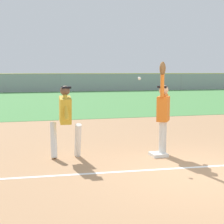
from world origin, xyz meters
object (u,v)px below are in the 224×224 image
fielder (163,110)px  parked_car_silver (146,83)px  parked_car_red (94,83)px  first_base (158,154)px  runner (65,116)px  baseball (139,78)px  parked_car_black (44,84)px

fielder → parked_car_silver: 32.05m
fielder → parked_car_red: fielder is taller
first_base → parked_car_silver: size_ratio=0.08×
runner → baseball: (1.75, -0.22, 0.89)m
baseball → parked_car_silver: size_ratio=0.02×
baseball → parked_car_black: 30.71m
runner → parked_car_black: 30.48m
runner → baseball: 1.98m
parked_car_red → first_base: bearing=-102.6°
parked_car_black → parked_car_red: 5.64m
fielder → parked_car_black: (-1.29, 30.79, -0.45)m
fielder → parked_car_red: size_ratio=0.50×
first_base → parked_car_silver: bearing=70.5°
baseball → parked_car_red: (4.94, 30.64, -1.21)m
parked_car_red → fielder: bearing=-102.4°
first_base → baseball: 1.91m
parked_car_black → first_base: bearing=-88.7°
first_base → parked_car_black: (-1.16, 30.85, 0.63)m
runner → parked_car_red: 31.14m
fielder → runner: fielder is taller
parked_car_red → parked_car_silver: 6.26m
parked_car_black → parked_car_silver: (11.88, -0.54, 0.00)m
runner → parked_car_silver: bearing=68.4°
fielder → parked_car_red: (4.36, 30.75, -0.45)m
baseball → parked_car_red: baseball is taller
first_base → parked_car_red: (4.49, 30.81, 0.63)m
first_base → fielder: fielder is taller
parked_car_black → parked_car_silver: bearing=-3.5°
first_base → baseball: baseball is taller
first_base → fielder: 1.09m
parked_car_silver → baseball: bearing=-105.1°
baseball → parked_car_red: 31.06m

